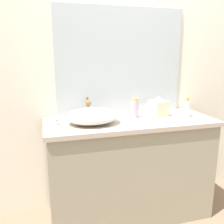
{
  "coord_description": "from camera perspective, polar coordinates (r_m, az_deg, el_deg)",
  "views": [
    {
      "loc": [
        -0.67,
        -1.46,
        1.42
      ],
      "look_at": [
        -0.16,
        0.39,
        0.97
      ],
      "focal_mm": 39.28,
      "sensor_mm": 36.0,
      "label": 1
    }
  ],
  "objects": [
    {
      "name": "bathroom_wall_rear",
      "position": [
        2.29,
        1.58,
        10.31
      ],
      "size": [
        6.0,
        0.06,
        2.6
      ],
      "primitive_type": "cube",
      "color": "silver",
      "rests_on": "ground"
    },
    {
      "name": "vanity_counter",
      "position": [
        2.21,
        4.1,
        -12.89
      ],
      "size": [
        1.42,
        0.56,
        0.89
      ],
      "color": "gray",
      "rests_on": "ground"
    },
    {
      "name": "lotion_bottle",
      "position": [
        2.11,
        5.25,
        0.89
      ],
      "size": [
        0.07,
        0.07,
        0.17
      ],
      "color": "#CCA8CF",
      "rests_on": "vanity_counter"
    },
    {
      "name": "sink_basin",
      "position": [
        1.92,
        -4.65,
        -0.92
      ],
      "size": [
        0.41,
        0.33,
        0.12
      ],
      "primitive_type": "ellipsoid",
      "color": "silver",
      "rests_on": "vanity_counter"
    },
    {
      "name": "wall_mirror_panel",
      "position": [
        2.25,
        2.04,
        11.68
      ],
      "size": [
        1.17,
        0.01,
        0.94
      ],
      "primitive_type": "cube",
      "color": "#B2BCC6",
      "rests_on": "vanity_counter"
    },
    {
      "name": "faucet",
      "position": [
        2.09,
        -5.62,
        1.44
      ],
      "size": [
        0.03,
        0.14,
        0.18
      ],
      "color": "brown",
      "rests_on": "vanity_counter"
    },
    {
      "name": "tissue_box",
      "position": [
        2.19,
        10.73,
        1.02
      ],
      "size": [
        0.16,
        0.16,
        0.18
      ],
      "color": "beige",
      "rests_on": "vanity_counter"
    },
    {
      "name": "soap_dispenser",
      "position": [
        2.21,
        17.04,
        0.84
      ],
      "size": [
        0.05,
        0.05,
        0.18
      ],
      "color": "white",
      "rests_on": "vanity_counter"
    },
    {
      "name": "candle_jar",
      "position": [
        1.94,
        -13.01,
        -2.27
      ],
      "size": [
        0.05,
        0.05,
        0.05
      ],
      "primitive_type": "cylinder",
      "color": "silver",
      "rests_on": "vanity_counter"
    }
  ]
}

